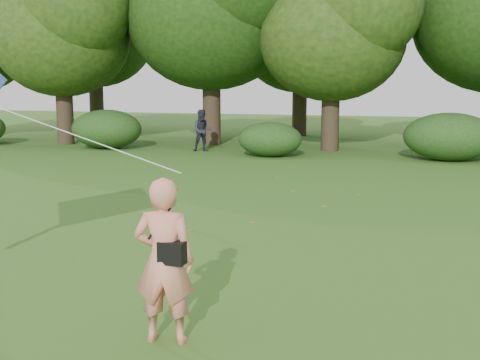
% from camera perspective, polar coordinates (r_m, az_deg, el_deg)
% --- Properties ---
extents(ground, '(100.00, 100.00, 0.00)m').
position_cam_1_polar(ground, '(7.80, -0.97, -13.41)').
color(ground, '#265114').
rests_on(ground, ground).
extents(man_kite_flyer, '(0.78, 0.58, 1.95)m').
position_cam_1_polar(man_kite_flyer, '(7.03, -7.20, -7.61)').
color(man_kite_flyer, '#F08871').
rests_on(man_kite_flyer, ground).
extents(bystander_left, '(1.12, 1.03, 1.85)m').
position_cam_1_polar(bystander_left, '(26.76, -3.56, 4.71)').
color(bystander_left, '#252531').
rests_on(bystander_left, ground).
extents(crossbody_bag, '(0.43, 0.20, 0.74)m').
position_cam_1_polar(crossbody_bag, '(6.92, -6.44, -6.76)').
color(crossbody_bag, black).
rests_on(crossbody_bag, ground).
extents(tree_line, '(54.70, 15.30, 9.48)m').
position_cam_1_polar(tree_line, '(29.82, 16.85, 13.79)').
color(tree_line, '#3A2D1E').
rests_on(tree_line, ground).
extents(shrub_band, '(39.15, 3.22, 1.88)m').
position_cam_1_polar(shrub_band, '(24.71, 10.56, 4.04)').
color(shrub_band, '#264919').
rests_on(shrub_band, ground).
extents(fallen_leaves, '(11.58, 7.85, 0.01)m').
position_cam_1_polar(fallen_leaves, '(15.31, 2.97, -2.11)').
color(fallen_leaves, olive).
rests_on(fallen_leaves, ground).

